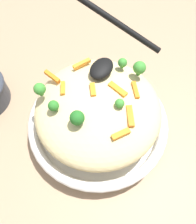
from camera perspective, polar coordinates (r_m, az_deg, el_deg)
ground_plane at (r=0.53m, az=-0.00°, el=-3.98°), size 2.40×2.40×0.00m
serving_bowl at (r=0.50m, az=-0.00°, el=-2.73°), size 0.29×0.29×0.05m
pasta_mound at (r=0.45m, az=-0.00°, el=0.60°), size 0.24×0.24×0.08m
carrot_piece_0 at (r=0.41m, az=7.54°, el=-1.40°), size 0.04×0.03×0.01m
carrot_piece_1 at (r=0.46m, az=-11.15°, el=8.31°), size 0.01×0.04×0.01m
carrot_piece_2 at (r=0.43m, az=4.78°, el=5.52°), size 0.02×0.04×0.01m
carrot_piece_3 at (r=0.43m, az=-1.26°, el=5.42°), size 0.03×0.02×0.01m
carrot_piece_4 at (r=0.44m, az=-8.50°, el=5.69°), size 0.03×0.02×0.01m
carrot_piece_5 at (r=0.44m, az=9.04°, el=5.32°), size 0.03×0.03×0.01m
carrot_piece_6 at (r=0.39m, az=5.55°, el=-5.33°), size 0.03×0.03×0.01m
carrot_piece_7 at (r=0.48m, az=-3.96°, el=11.56°), size 0.04×0.02×0.01m
broccoli_floret_0 at (r=0.39m, az=-5.06°, el=-1.47°), size 0.03×0.03×0.03m
broccoli_floret_1 at (r=0.46m, az=6.27°, el=11.61°), size 0.02×0.02×0.02m
broccoli_floret_2 at (r=0.41m, az=-10.72°, el=1.47°), size 0.02×0.02×0.02m
broccoli_floret_3 at (r=0.41m, az=5.27°, el=2.07°), size 0.02×0.02×0.02m
broccoli_floret_4 at (r=0.43m, az=-13.93°, el=5.40°), size 0.02×0.02×0.03m
broccoli_floret_5 at (r=0.45m, az=10.00°, el=10.47°), size 0.02×0.02×0.03m
serving_spoon at (r=0.46m, az=2.64°, el=14.62°), size 0.13×0.18×0.08m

